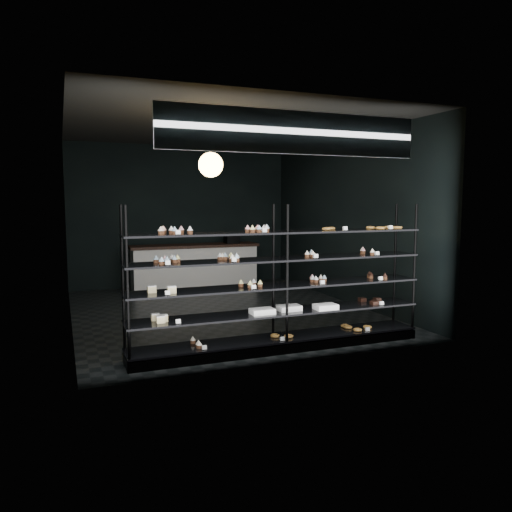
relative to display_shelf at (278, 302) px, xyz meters
name	(u,v)px	position (x,y,z in m)	size (l,w,h in m)	color
room	(221,221)	(-0.01, 2.45, 0.97)	(5.01, 6.01, 3.20)	black
display_shelf	(278,302)	(0.00, 0.00, 0.00)	(4.00, 0.50, 1.91)	black
signage	(294,133)	(-0.01, -0.48, 2.12)	(3.30, 0.05, 0.50)	#0B0E3B
pendant_lamp	(211,165)	(-0.63, 0.89, 1.82)	(0.34, 0.34, 0.90)	black
service_counter	(195,266)	(0.17, 4.95, -0.13)	(2.87, 0.65, 1.23)	silver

